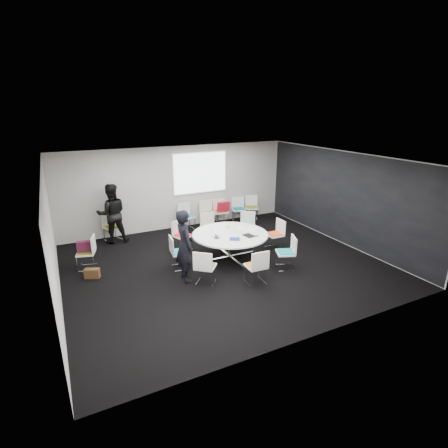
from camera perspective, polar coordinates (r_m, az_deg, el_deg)
name	(u,v)px	position (r m, az deg, el deg)	size (l,w,h in m)	color
room_shell	(227,214)	(8.97, 0.53, 1.59)	(8.08, 7.08, 2.88)	black
conference_table	(230,241)	(9.62, 1.00, -2.75)	(2.07, 2.07, 0.73)	silver
projection_screen	(200,173)	(12.21, -3.90, 8.33)	(1.90, 0.03, 1.35)	white
chair_ring_a	(275,240)	(10.47, 8.26, -2.58)	(0.46, 0.47, 0.88)	silver
chair_ring_b	(248,232)	(11.07, 3.89, -1.23)	(0.62, 0.61, 0.88)	silver
chair_ring_c	(209,232)	(10.97, -2.44, -1.39)	(0.51, 0.50, 0.88)	silver
chair_ring_d	(183,241)	(10.34, -6.77, -2.79)	(0.60, 0.60, 0.88)	silver
chair_ring_e	(180,258)	(9.21, -7.28, -5.57)	(0.50, 0.51, 0.88)	silver
chair_ring_f	(205,273)	(8.38, -3.08, -8.03)	(0.64, 0.64, 0.88)	silver
chair_ring_g	(256,273)	(8.42, 5.23, -7.91)	(0.48, 0.47, 0.88)	silver
chair_ring_h	(285,259)	(9.26, 10.01, -5.58)	(0.59, 0.59, 0.88)	silver
chair_back_a	(187,221)	(12.07, -6.10, 0.41)	(0.51, 0.50, 0.88)	silver
chair_back_b	(207,218)	(12.37, -2.73, 0.97)	(0.51, 0.50, 0.88)	silver
chair_back_c	(221,216)	(12.58, -0.56, 1.29)	(0.50, 0.49, 0.88)	silver
chair_back_d	(238,214)	(12.89, 2.38, 1.70)	(0.58, 0.58, 0.88)	silver
chair_back_e	(252,212)	(13.12, 4.52, 1.96)	(0.61, 0.60, 0.88)	silver
chair_spare_left	(87,259)	(9.79, -21.41, -5.27)	(0.56, 0.56, 0.88)	silver
chair_person_back	(113,232)	(11.54, -17.69, -1.26)	(0.60, 0.60, 0.88)	silver
person_main	(185,246)	(8.36, -6.43, -3.55)	(0.65, 0.43, 1.78)	black
person_back	(112,214)	(11.19, -17.84, 1.61)	(0.90, 0.70, 1.85)	black
laptop	(217,236)	(9.31, -1.09, -2.03)	(0.32, 0.20, 0.03)	#333338
laptop_lid	(212,232)	(9.30, -1.94, -1.30)	(0.30, 0.02, 0.22)	silver
notebook_black	(249,236)	(9.40, 4.06, -1.89)	(0.22, 0.30, 0.02)	black
tablet_folio	(235,239)	(9.14, 1.77, -2.45)	(0.26, 0.20, 0.03)	navy
papers_right	(241,228)	(9.99, 2.77, -0.66)	(0.30, 0.21, 0.00)	white
papers_front	(250,230)	(9.86, 4.34, -0.95)	(0.30, 0.21, 0.00)	white
cup	(228,227)	(9.93, 0.59, -0.49)	(0.08, 0.08, 0.09)	white
phone	(256,236)	(9.41, 5.24, -1.95)	(0.14, 0.07, 0.01)	black
maroon_bag	(85,246)	(9.67, -21.74, -3.41)	(0.40, 0.14, 0.28)	#49132C
brown_bag	(92,273)	(9.29, -20.73, -7.55)	(0.36, 0.16, 0.24)	#4A2E17
red_jacket	(223,206)	(12.26, -0.11, 2.90)	(0.44, 0.10, 0.35)	#AE1526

